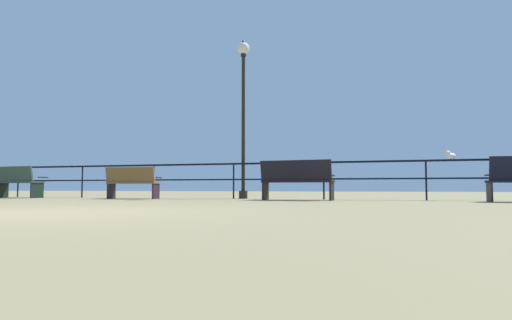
{
  "coord_description": "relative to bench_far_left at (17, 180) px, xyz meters",
  "views": [
    {
      "loc": [
        4.1,
        -4.35,
        0.31
      ],
      "look_at": [
        0.8,
        6.52,
        1.03
      ],
      "focal_mm": 30.58,
      "sensor_mm": 36.0,
      "label": 1
    }
  ],
  "objects": [
    {
      "name": "bench_far_left",
      "position": [
        0.0,
        0.0,
        0.0
      ],
      "size": [
        1.6,
        0.8,
        0.94
      ],
      "color": "#2E4238",
      "rests_on": "ground_plane"
    },
    {
      "name": "bench_near_right",
      "position": [
        8.57,
        -0.0,
        0.02
      ],
      "size": [
        1.79,
        0.74,
        0.97
      ],
      "color": "black",
      "rests_on": "ground_plane"
    },
    {
      "name": "pier_railing",
      "position": [
        6.6,
        0.92,
        0.22
      ],
      "size": [
        24.99,
        0.05,
        0.99
      ],
      "color": "black",
      "rests_on": "ground_plane"
    },
    {
      "name": "lamppost_center",
      "position": [
        6.81,
        1.15,
        2.35
      ],
      "size": [
        0.35,
        0.35,
        4.57
      ],
      "color": "black",
      "rests_on": "ground_plane"
    },
    {
      "name": "bench_near_left",
      "position": [
        3.97,
        0.01,
        -0.03
      ],
      "size": [
        1.46,
        0.68,
        0.87
      ],
      "color": "brown",
      "rests_on": "ground_plane"
    },
    {
      "name": "ground_plane",
      "position": [
        6.6,
        -6.11,
        -0.52
      ],
      "size": [
        60.0,
        60.0,
        0.0
      ],
      "primitive_type": "plane",
      "color": "#887A53"
    },
    {
      "name": "seagull_on_rail",
      "position": [
        12.16,
        0.9,
        0.56
      ],
      "size": [
        0.34,
        0.35,
        0.2
      ],
      "color": "white",
      "rests_on": "pier_railing"
    }
  ]
}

